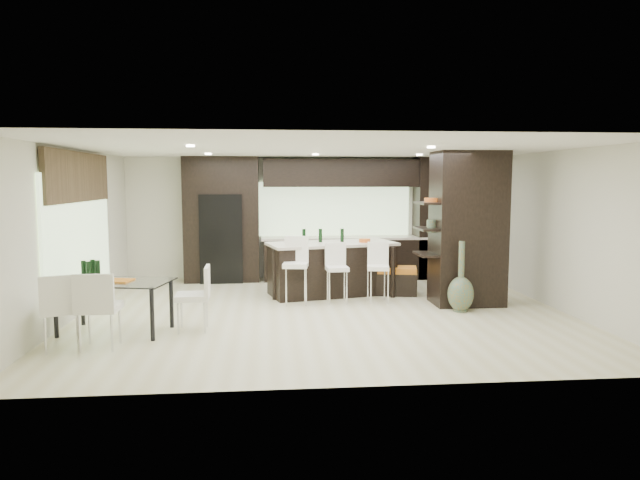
{
  "coord_description": "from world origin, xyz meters",
  "views": [
    {
      "loc": [
        -0.93,
        -9.32,
        2.2
      ],
      "look_at": [
        0.0,
        0.6,
        1.15
      ],
      "focal_mm": 32.0,
      "sensor_mm": 36.0,
      "label": 1
    }
  ],
  "objects": [
    {
      "name": "dining_table",
      "position": [
        -3.12,
        -1.0,
        0.38
      ],
      "size": [
        1.71,
        1.17,
        0.75
      ],
      "primitive_type": "cube",
      "rotation": [
        0.0,
        0.0,
        -0.2
      ],
      "color": "white",
      "rests_on": "ground"
    },
    {
      "name": "stone_accent",
      "position": [
        -3.93,
        0.2,
        2.25
      ],
      "size": [
        0.08,
        3.0,
        0.8
      ],
      "primitive_type": "cube",
      "color": "brown",
      "rests_on": "left_wall"
    },
    {
      "name": "chair_end",
      "position": [
        -2.02,
        -1.0,
        0.44
      ],
      "size": [
        0.49,
        0.49,
        0.88
      ],
      "primitive_type": "cube",
      "rotation": [
        0.0,
        0.0,
        1.59
      ],
      "color": "white",
      "rests_on": "ground"
    },
    {
      "name": "window_left",
      "position": [
        -3.96,
        0.2,
        1.35
      ],
      "size": [
        0.04,
        3.2,
        1.9
      ],
      "primitive_type": "cube",
      "color": "#B2D199",
      "rests_on": "left_wall"
    },
    {
      "name": "stool_left",
      "position": [
        -0.43,
        0.65,
        0.49
      ],
      "size": [
        0.49,
        0.49,
        0.97
      ],
      "primitive_type": "cube",
      "rotation": [
        0.0,
        0.0,
        -0.15
      ],
      "color": "white",
      "rests_on": "ground"
    },
    {
      "name": "kitchen_island",
      "position": [
        0.31,
        1.48,
        0.5
      ],
      "size": [
        2.6,
        1.57,
        1.01
      ],
      "primitive_type": "cube",
      "rotation": [
        0.0,
        0.0,
        0.23
      ],
      "color": "black",
      "rests_on": "ground"
    },
    {
      "name": "ceiling",
      "position": [
        0.0,
        0.0,
        2.7
      ],
      "size": [
        8.0,
        7.0,
        0.02
      ],
      "primitive_type": "cube",
      "color": "white",
      "rests_on": "ground"
    },
    {
      "name": "bench",
      "position": [
        1.26,
        1.43,
        0.27
      ],
      "size": [
        1.46,
        0.82,
        0.53
      ],
      "primitive_type": "cube",
      "rotation": [
        0.0,
        0.0,
        -0.22
      ],
      "color": "black",
      "rests_on": "ground"
    },
    {
      "name": "left_wall",
      "position": [
        -4.0,
        0.0,
        1.35
      ],
      "size": [
        0.02,
        7.0,
        2.7
      ],
      "primitive_type": "cube",
      "color": "beige",
      "rests_on": "ground"
    },
    {
      "name": "right_wall",
      "position": [
        4.0,
        0.0,
        1.35
      ],
      "size": [
        0.02,
        7.0,
        2.7
      ],
      "primitive_type": "cube",
      "color": "beige",
      "rests_on": "ground"
    },
    {
      "name": "partition_column",
      "position": [
        2.6,
        0.4,
        1.35
      ],
      "size": [
        1.2,
        0.8,
        2.7
      ],
      "primitive_type": "cube",
      "color": "black",
      "rests_on": "ground"
    },
    {
      "name": "window_back",
      "position": [
        0.6,
        3.46,
        1.55
      ],
      "size": [
        3.4,
        0.04,
        1.2
      ],
      "primitive_type": "cube",
      "color": "#B2D199",
      "rests_on": "back_wall"
    },
    {
      "name": "ceiling_spots",
      "position": [
        0.0,
        0.25,
        2.68
      ],
      "size": [
        4.0,
        3.0,
        0.02
      ],
      "primitive_type": "cube",
      "color": "white",
      "rests_on": "ceiling"
    },
    {
      "name": "refrigerator",
      "position": [
        -1.9,
        3.12,
        0.95
      ],
      "size": [
        0.9,
        0.68,
        1.9
      ],
      "primitive_type": "cube",
      "color": "black",
      "rests_on": "ground"
    },
    {
      "name": "back_wall",
      "position": [
        0.0,
        3.5,
        1.35
      ],
      "size": [
        8.0,
        0.02,
        2.7
      ],
      "primitive_type": "cube",
      "color": "beige",
      "rests_on": "ground"
    },
    {
      "name": "ground",
      "position": [
        0.0,
        0.0,
        0.0
      ],
      "size": [
        8.0,
        8.0,
        0.0
      ],
      "primitive_type": "plane",
      "color": "beige",
      "rests_on": "ground"
    },
    {
      "name": "chair_far",
      "position": [
        -3.61,
        -1.77,
        0.46
      ],
      "size": [
        0.65,
        0.65,
        0.93
      ],
      "primitive_type": "cube",
      "rotation": [
        0.0,
        0.0,
        0.36
      ],
      "color": "white",
      "rests_on": "ground"
    },
    {
      "name": "stool_mid",
      "position": [
        0.31,
        0.67,
        0.43
      ],
      "size": [
        0.4,
        0.4,
        0.86
      ],
      "primitive_type": "cube",
      "rotation": [
        0.0,
        0.0,
        0.06
      ],
      "color": "white",
      "rests_on": "ground"
    },
    {
      "name": "stool_right",
      "position": [
        1.06,
        0.67,
        0.44
      ],
      "size": [
        0.45,
        0.45,
        0.87
      ],
      "primitive_type": "cube",
      "rotation": [
        0.0,
        0.0,
        -0.18
      ],
      "color": "white",
      "rests_on": "ground"
    },
    {
      "name": "chair_near",
      "position": [
        -3.12,
        -1.77,
        0.47
      ],
      "size": [
        0.51,
        0.51,
        0.94
      ],
      "primitive_type": "cube",
      "rotation": [
        0.0,
        0.0,
        -0.01
      ],
      "color": "white",
      "rests_on": "ground"
    },
    {
      "name": "floor_vase",
      "position": [
        2.3,
        -0.17,
        0.59
      ],
      "size": [
        0.51,
        0.51,
        1.19
      ],
      "primitive_type": null,
      "rotation": [
        0.0,
        0.0,
        0.17
      ],
      "color": "#4E5C42",
      "rests_on": "ground"
    },
    {
      "name": "back_cabinetry",
      "position": [
        0.5,
        3.17,
        1.35
      ],
      "size": [
        6.8,
        0.68,
        2.7
      ],
      "primitive_type": "cube",
      "color": "black",
      "rests_on": "ground"
    }
  ]
}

